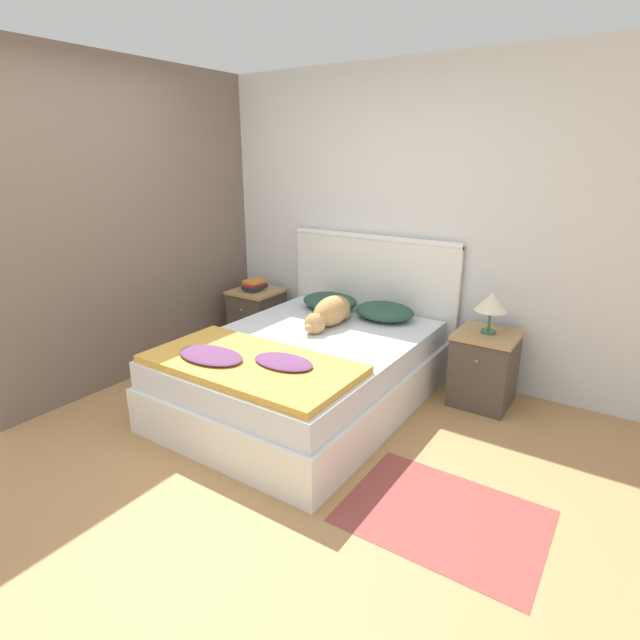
# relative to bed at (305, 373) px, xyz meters

# --- Properties ---
(ground_plane) EXTENTS (16.00, 16.00, 0.00)m
(ground_plane) POSITION_rel_bed_xyz_m (-0.01, -1.02, -0.26)
(ground_plane) COLOR tan
(wall_back) EXTENTS (9.00, 0.06, 2.55)m
(wall_back) POSITION_rel_bed_xyz_m (-0.01, 1.11, 1.02)
(wall_back) COLOR silver
(wall_back) RESTS_ON ground_plane
(wall_side_left) EXTENTS (0.06, 3.10, 2.55)m
(wall_side_left) POSITION_rel_bed_xyz_m (-1.54, 0.03, 1.02)
(wall_side_left) COLOR #706056
(wall_side_left) RESTS_ON ground_plane
(bed) EXTENTS (1.52, 2.04, 0.52)m
(bed) POSITION_rel_bed_xyz_m (0.00, 0.00, 0.00)
(bed) COLOR white
(bed) RESTS_ON ground_plane
(headboard) EXTENTS (1.60, 0.06, 1.17)m
(headboard) POSITION_rel_bed_xyz_m (-0.00, 1.04, 0.35)
(headboard) COLOR white
(headboard) RESTS_ON ground_plane
(nightstand_left) EXTENTS (0.45, 0.47, 0.57)m
(nightstand_left) POSITION_rel_bed_xyz_m (-1.12, 0.77, 0.03)
(nightstand_left) COLOR #4C4238
(nightstand_left) RESTS_ON ground_plane
(nightstand_right) EXTENTS (0.45, 0.47, 0.57)m
(nightstand_right) POSITION_rel_bed_xyz_m (1.12, 0.77, 0.03)
(nightstand_right) COLOR #4C4238
(nightstand_right) RESTS_ON ground_plane
(pillow_left) EXTENTS (0.50, 0.40, 0.14)m
(pillow_left) POSITION_rel_bed_xyz_m (-0.27, 0.77, 0.33)
(pillow_left) COLOR #284C3D
(pillow_left) RESTS_ON bed
(pillow_right) EXTENTS (0.50, 0.40, 0.14)m
(pillow_right) POSITION_rel_bed_xyz_m (0.27, 0.77, 0.33)
(pillow_right) COLOR #284C3D
(pillow_right) RESTS_ON bed
(quilt) EXTENTS (1.40, 0.73, 0.09)m
(quilt) POSITION_rel_bed_xyz_m (-0.01, -0.61, 0.30)
(quilt) COLOR gold
(quilt) RESTS_ON bed
(dog) EXTENTS (0.22, 0.64, 0.24)m
(dog) POSITION_rel_bed_xyz_m (-0.02, 0.37, 0.37)
(dog) COLOR tan
(dog) RESTS_ON bed
(book_stack) EXTENTS (0.17, 0.23, 0.10)m
(book_stack) POSITION_rel_bed_xyz_m (-1.13, 0.74, 0.36)
(book_stack) COLOR #337547
(book_stack) RESTS_ON nightstand_left
(table_lamp) EXTENTS (0.24, 0.24, 0.31)m
(table_lamp) POSITION_rel_bed_xyz_m (1.12, 0.77, 0.55)
(table_lamp) COLOR #336B4C
(table_lamp) RESTS_ON nightstand_right
(rug) EXTENTS (1.03, 0.76, 0.00)m
(rug) POSITION_rel_bed_xyz_m (1.35, -0.64, -0.25)
(rug) COLOR #93423D
(rug) RESTS_ON ground_plane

